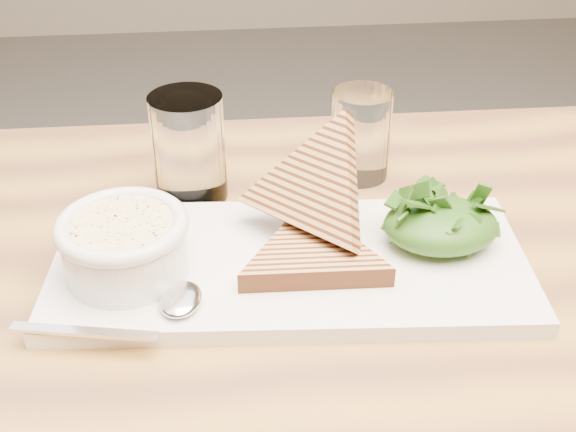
{
  "coord_description": "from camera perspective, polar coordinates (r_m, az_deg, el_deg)",
  "views": [
    {
      "loc": [
        -0.29,
        -0.37,
        1.15
      ],
      "look_at": [
        -0.24,
        0.18,
        0.78
      ],
      "focal_mm": 45.0,
      "sensor_mm": 36.0,
      "label": 1
    }
  ],
  "objects": [
    {
      "name": "spoon_handle",
      "position": [
        0.61,
        -15.81,
        -8.78
      ],
      "size": [
        0.12,
        0.03,
        0.0
      ],
      "primitive_type": "cube",
      "rotation": [
        0.0,
        0.0,
        -0.2
      ],
      "color": "silver",
      "rests_on": "platter"
    },
    {
      "name": "soup_bowl",
      "position": [
        0.66,
        -12.7,
        -2.78
      ],
      "size": [
        0.11,
        0.11,
        0.04
      ],
      "primitive_type": "cylinder",
      "color": "white",
      "rests_on": "platter"
    },
    {
      "name": "bowl_rim",
      "position": [
        0.64,
        -13.01,
        -0.71
      ],
      "size": [
        0.12,
        0.12,
        0.01
      ],
      "primitive_type": "torus",
      "color": "white",
      "rests_on": "soup_bowl"
    },
    {
      "name": "table_top",
      "position": [
        0.64,
        4.85,
        -9.89
      ],
      "size": [
        1.24,
        0.84,
        0.04
      ],
      "primitive_type": "cube",
      "rotation": [
        0.0,
        0.0,
        -0.01
      ],
      "color": "#A87836",
      "rests_on": "ground"
    },
    {
      "name": "glass_far",
      "position": [
        0.82,
        5.76,
        6.41
      ],
      "size": [
        0.07,
        0.07,
        0.1
      ],
      "primitive_type": "cylinder",
      "color": "white",
      "rests_on": "table_top"
    },
    {
      "name": "glass_near",
      "position": [
        0.77,
        -7.83,
        5.34
      ],
      "size": [
        0.08,
        0.08,
        0.12
      ],
      "primitive_type": "cylinder",
      "color": "white",
      "rests_on": "table_top"
    },
    {
      "name": "arugula_pile",
      "position": [
        0.69,
        12.03,
        -0.3
      ],
      "size": [
        0.11,
        0.1,
        0.05
      ],
      "primitive_type": null,
      "color": "#32611C",
      "rests_on": "platter"
    },
    {
      "name": "soup",
      "position": [
        0.64,
        -12.99,
        -0.85
      ],
      "size": [
        0.09,
        0.09,
        0.01
      ],
      "primitive_type": "cylinder",
      "color": "beige",
      "rests_on": "soup_bowl"
    },
    {
      "name": "salad_base",
      "position": [
        0.69,
        11.98,
        -0.72
      ],
      "size": [
        0.11,
        0.09,
        0.04
      ],
      "primitive_type": "ellipsoid",
      "color": "#16390C",
      "rests_on": "platter"
    },
    {
      "name": "platter",
      "position": [
        0.68,
        0.17,
        -3.86
      ],
      "size": [
        0.45,
        0.23,
        0.02
      ],
      "primitive_type": "cube",
      "rotation": [
        0.0,
        0.0,
        -0.07
      ],
      "color": "white",
      "rests_on": "table_top"
    },
    {
      "name": "sandwich_lean",
      "position": [
        0.68,
        2.07,
        2.19
      ],
      "size": [
        0.23,
        0.23,
        0.18
      ],
      "primitive_type": null,
      "rotation": [
        0.84,
        0.0,
        -0.78
      ],
      "color": "tan",
      "rests_on": "sandwich_flat"
    },
    {
      "name": "sandwich_flat",
      "position": [
        0.66,
        1.95,
        -3.05
      ],
      "size": [
        0.16,
        0.16,
        0.02
      ],
      "primitive_type": null,
      "rotation": [
        0.0,
        0.0,
        -0.03
      ],
      "color": "tan",
      "rests_on": "platter"
    },
    {
      "name": "spoon_bowl",
      "position": [
        0.62,
        -8.47,
        -6.52
      ],
      "size": [
        0.05,
        0.06,
        0.01
      ],
      "primitive_type": "ellipsoid",
      "rotation": [
        0.0,
        0.0,
        -0.2
      ],
      "color": "silver",
      "rests_on": "platter"
    }
  ]
}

